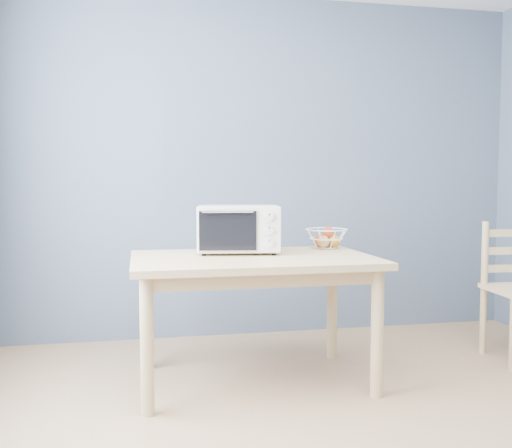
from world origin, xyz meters
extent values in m
cube|color=#505B6F|center=(0.00, 2.25, 1.30)|extent=(4.00, 0.01, 2.60)
cube|color=#D9B482|center=(-0.34, 1.16, 0.73)|extent=(1.40, 0.90, 0.04)
cylinder|color=#D9B482|center=(-0.96, 0.79, 0.35)|extent=(0.07, 0.07, 0.71)
cylinder|color=#D9B482|center=(0.28, 0.79, 0.35)|extent=(0.07, 0.07, 0.71)
cylinder|color=#D9B482|center=(-0.96, 1.53, 0.35)|extent=(0.07, 0.07, 0.71)
cylinder|color=#D9B482|center=(0.28, 1.53, 0.35)|extent=(0.07, 0.07, 0.71)
cube|color=beige|center=(-0.40, 1.34, 0.90)|extent=(0.54, 0.40, 0.27)
cube|color=black|center=(-0.46, 1.35, 0.90)|extent=(0.36, 0.33, 0.21)
cube|color=black|center=(-0.49, 1.18, 0.90)|extent=(0.33, 0.06, 0.23)
cylinder|color=silver|center=(-0.49, 1.16, 1.01)|extent=(0.29, 0.06, 0.02)
cube|color=beige|center=(-0.25, 1.16, 0.90)|extent=(0.14, 0.03, 0.25)
cylinder|color=black|center=(-0.62, 1.25, 0.76)|extent=(0.03, 0.03, 0.02)
cylinder|color=black|center=(-0.21, 1.19, 0.76)|extent=(0.03, 0.03, 0.02)
cylinder|color=black|center=(-0.58, 1.50, 0.76)|extent=(0.03, 0.03, 0.02)
cylinder|color=black|center=(-0.17, 1.44, 0.76)|extent=(0.03, 0.03, 0.02)
cylinder|color=silver|center=(-0.25, 1.14, 0.98)|extent=(0.05, 0.02, 0.05)
cylinder|color=silver|center=(-0.25, 1.14, 0.90)|extent=(0.05, 0.02, 0.05)
cylinder|color=silver|center=(-0.25, 1.14, 0.83)|extent=(0.05, 0.02, 0.05)
torus|color=white|center=(0.21, 1.46, 0.88)|extent=(0.31, 0.31, 0.01)
torus|color=white|center=(0.21, 1.46, 0.82)|extent=(0.24, 0.24, 0.01)
torus|color=white|center=(0.21, 1.46, 0.76)|extent=(0.14, 0.14, 0.01)
sphere|color=red|center=(0.17, 1.47, 0.80)|extent=(0.09, 0.09, 0.09)
sphere|color=#C28016|center=(0.25, 1.44, 0.80)|extent=(0.08, 0.08, 0.08)
sphere|color=tan|center=(0.22, 1.52, 0.80)|extent=(0.08, 0.08, 0.08)
sphere|color=red|center=(0.22, 1.46, 0.85)|extent=(0.08, 0.08, 0.08)
sphere|color=tan|center=(0.18, 1.42, 0.80)|extent=(0.08, 0.08, 0.08)
cylinder|color=#D9B482|center=(1.33, 1.40, 0.23)|extent=(0.04, 0.04, 0.46)
cylinder|color=#D9B482|center=(1.33, 1.40, 0.69)|extent=(0.04, 0.04, 0.46)
cube|color=#D9B482|center=(1.51, 1.38, 0.59)|extent=(0.37, 0.05, 0.05)
cube|color=#D9B482|center=(1.51, 1.38, 0.71)|extent=(0.37, 0.05, 0.05)
cube|color=#D9B482|center=(1.51, 1.38, 0.84)|extent=(0.37, 0.05, 0.05)
camera|label=1|loc=(-0.99, -2.08, 1.17)|focal=40.00mm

